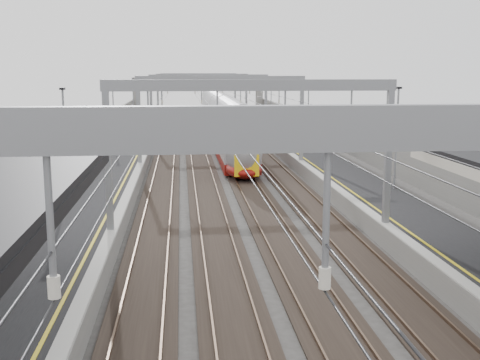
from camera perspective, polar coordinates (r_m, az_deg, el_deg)
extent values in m
cube|color=black|center=(50.18, -11.16, 1.55)|extent=(4.00, 120.00, 1.00)
cube|color=black|center=(51.16, 6.98, 1.83)|extent=(4.00, 120.00, 1.00)
cube|color=black|center=(50.03, -7.15, 1.10)|extent=(2.40, 140.00, 0.08)
cube|color=brown|center=(50.04, -7.97, 1.19)|extent=(0.07, 140.00, 0.14)
cube|color=brown|center=(50.00, -6.33, 1.22)|extent=(0.07, 140.00, 0.14)
cube|color=black|center=(50.04, -3.71, 1.16)|extent=(2.40, 140.00, 0.08)
cube|color=brown|center=(50.01, -4.54, 1.25)|extent=(0.07, 140.00, 0.14)
cube|color=brown|center=(50.05, -2.89, 1.28)|extent=(0.07, 140.00, 0.14)
cube|color=black|center=(50.22, -0.29, 1.22)|extent=(2.40, 140.00, 0.08)
cube|color=brown|center=(50.15, -1.11, 1.31)|extent=(0.07, 140.00, 0.14)
cube|color=brown|center=(50.28, 0.53, 1.33)|extent=(0.07, 140.00, 0.14)
cube|color=black|center=(50.59, 3.10, 1.27)|extent=(2.40, 140.00, 0.08)
cube|color=brown|center=(50.47, 2.29, 1.36)|extent=(0.07, 140.00, 0.14)
cube|color=brown|center=(50.68, 3.90, 1.38)|extent=(0.07, 140.00, 0.14)
cube|color=gray|center=(7.12, 20.25, 4.74)|extent=(13.00, 0.25, 0.50)
cube|color=gray|center=(26.83, -12.43, 2.21)|extent=(0.28, 0.28, 6.60)
cube|color=gray|center=(28.24, 13.89, 2.54)|extent=(0.28, 0.28, 6.60)
cube|color=gray|center=(26.57, 1.09, 8.97)|extent=(13.00, 0.25, 0.50)
cube|color=gray|center=(46.64, -9.58, 5.65)|extent=(0.28, 0.28, 6.60)
cube|color=gray|center=(47.46, 5.85, 5.81)|extent=(0.28, 0.28, 6.60)
cube|color=gray|center=(46.49, -1.82, 9.53)|extent=(13.00, 0.25, 0.50)
cube|color=gray|center=(66.56, -8.42, 7.03)|extent=(0.28, 0.28, 6.60)
cube|color=gray|center=(67.14, 2.46, 7.16)|extent=(0.28, 0.28, 6.60)
cube|color=gray|center=(66.46, -2.98, 9.75)|extent=(13.00, 0.25, 0.50)
cube|color=gray|center=(86.52, -7.80, 7.77)|extent=(0.28, 0.28, 6.60)
cube|color=gray|center=(86.97, 0.60, 7.88)|extent=(0.28, 0.28, 6.60)
cube|color=gray|center=(86.44, -3.61, 9.87)|extent=(13.00, 0.25, 0.50)
cube|color=gray|center=(104.49, -7.44, 8.20)|extent=(0.28, 0.28, 6.60)
cube|color=gray|center=(104.87, -0.47, 8.29)|extent=(0.28, 0.28, 6.60)
cube|color=gray|center=(104.43, -3.97, 9.93)|extent=(13.00, 0.25, 0.50)
cylinder|color=#262628|center=(54.45, -7.14, 7.62)|extent=(0.03, 140.00, 0.03)
cylinder|color=#262628|center=(54.46, -3.96, 7.68)|extent=(0.03, 140.00, 0.03)
cylinder|color=#262628|center=(54.63, -0.79, 7.71)|extent=(0.03, 140.00, 0.03)
cylinder|color=#262628|center=(54.96, 2.36, 7.72)|extent=(0.03, 140.00, 0.03)
cube|color=slate|center=(104.44, -3.96, 9.30)|extent=(22.00, 2.20, 1.40)
cube|color=slate|center=(104.76, -9.74, 7.49)|extent=(1.00, 2.20, 6.20)
cube|color=slate|center=(105.37, 1.83, 7.64)|extent=(1.00, 2.20, 6.20)
cube|color=slate|center=(50.44, -14.82, 2.70)|extent=(0.30, 120.00, 3.20)
cube|color=slate|center=(51.80, 10.47, 3.07)|extent=(0.30, 120.00, 3.20)
cube|color=maroon|center=(56.97, -0.94, 2.88)|extent=(2.81, 23.92, 0.83)
cube|color=#9E9FA4|center=(56.75, -0.94, 4.86)|extent=(2.81, 23.92, 3.12)
cube|color=black|center=(48.76, -0.13, 1.24)|extent=(2.08, 2.50, 0.52)
cube|color=maroon|center=(81.10, -2.35, 5.09)|extent=(2.81, 23.92, 0.83)
cube|color=#9E9FA4|center=(80.95, -2.36, 6.48)|extent=(2.81, 23.92, 3.12)
cube|color=black|center=(72.82, -1.96, 4.24)|extent=(2.08, 2.50, 0.52)
ellipsoid|color=#9E9FA4|center=(44.74, 0.33, 3.00)|extent=(2.81, 5.41, 4.37)
cube|color=yellow|center=(42.67, 0.64, 1.37)|extent=(1.77, 0.12, 1.56)
cube|color=black|center=(42.92, 0.58, 3.52)|extent=(1.66, 0.59, 0.97)
cylinder|color=black|center=(79.24, -7.15, 5.54)|extent=(0.12, 0.12, 3.00)
cube|color=black|center=(79.13, -7.17, 6.69)|extent=(0.32, 0.22, 0.75)
sphere|color=red|center=(78.99, -7.18, 6.79)|extent=(0.16, 0.16, 0.16)
cylinder|color=black|center=(72.65, -0.62, 5.19)|extent=(0.12, 0.12, 3.00)
cube|color=black|center=(72.52, -0.62, 6.45)|extent=(0.32, 0.22, 0.75)
sphere|color=red|center=(72.39, -0.61, 6.56)|extent=(0.16, 0.16, 0.16)
cylinder|color=black|center=(71.98, 1.20, 5.14)|extent=(0.12, 0.12, 3.00)
cube|color=black|center=(71.85, 1.20, 6.41)|extent=(0.32, 0.22, 0.75)
sphere|color=red|center=(71.71, 1.21, 6.52)|extent=(0.16, 0.16, 0.16)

